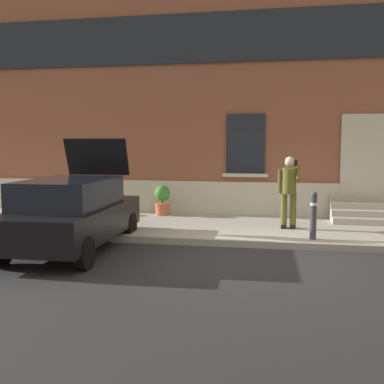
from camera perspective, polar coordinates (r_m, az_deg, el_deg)
The scene contains 10 objects.
ground_plane at distance 9.30m, azimuth 6.70°, elevation -7.96°, with size 80.00×80.00×0.00m, color #232326.
sidewalk at distance 12.02m, azimuth 7.69°, elevation -4.41°, with size 24.00×3.60×0.15m, color #99968E.
curb_edge at distance 10.20m, azimuth 7.09°, elevation -6.28°, with size 24.00×0.12×0.15m, color gray.
building_facade at distance 14.38m, azimuth 8.50°, elevation 11.90°, with size 24.00×1.52×7.50m.
entrance_stoop at distance 13.43m, azimuth 20.01°, elevation -2.26°, with size 1.72×1.28×0.64m.
hatchback_car_black at distance 10.03m, azimuth -14.29°, elevation -2.42°, with size 1.90×4.12×2.34m.
bollard_near_person at distance 10.49m, azimuth 14.48°, elevation -2.54°, with size 0.15×0.15×1.04m.
person_on_phone at distance 11.57m, azimuth 11.65°, elevation 0.51°, with size 0.51×0.47×1.75m.
planter_olive at distance 14.25m, azimuth -13.76°, elevation -0.73°, with size 0.44×0.44×0.86m.
planter_terracotta at distance 13.60m, azimuth -3.58°, elevation -0.88°, with size 0.44×0.44×0.86m.
Camera 1 is at (0.64, -9.00, 2.24)m, focal length 44.06 mm.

